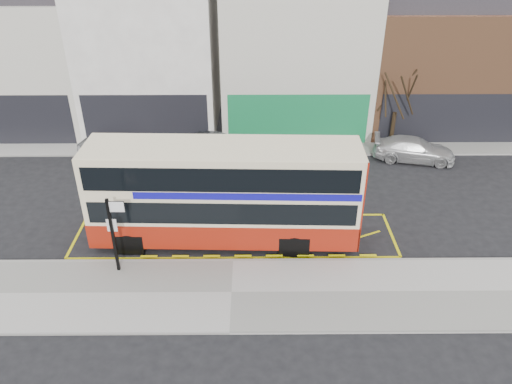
{
  "coord_description": "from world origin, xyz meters",
  "views": [
    {
      "loc": [
        0.82,
        -16.58,
        12.92
      ],
      "look_at": [
        0.96,
        2.0,
        1.98
      ],
      "focal_mm": 35.0,
      "sensor_mm": 36.0,
      "label": 1
    }
  ],
  "objects_px": {
    "car_silver": "(112,149)",
    "street_tree_right": "(400,81)",
    "double_decker_bus": "(225,193)",
    "bus_stop_post": "(114,229)",
    "car_grey": "(218,150)",
    "car_white": "(414,149)"
  },
  "relations": [
    {
      "from": "double_decker_bus",
      "to": "car_silver",
      "type": "height_order",
      "value": "double_decker_bus"
    },
    {
      "from": "bus_stop_post",
      "to": "car_white",
      "type": "relative_size",
      "value": 0.73
    },
    {
      "from": "car_silver",
      "to": "car_white",
      "type": "relative_size",
      "value": 0.86
    },
    {
      "from": "car_silver",
      "to": "street_tree_right",
      "type": "height_order",
      "value": "street_tree_right"
    },
    {
      "from": "bus_stop_post",
      "to": "car_grey",
      "type": "xyz_separation_m",
      "value": [
        3.35,
        9.76,
        -1.36
      ]
    },
    {
      "from": "double_decker_bus",
      "to": "car_white",
      "type": "distance_m",
      "value": 12.96
    },
    {
      "from": "double_decker_bus",
      "to": "bus_stop_post",
      "type": "relative_size",
      "value": 3.42
    },
    {
      "from": "street_tree_right",
      "to": "bus_stop_post",
      "type": "bearing_deg",
      "value": -139.45
    },
    {
      "from": "double_decker_bus",
      "to": "car_silver",
      "type": "bearing_deg",
      "value": 132.99
    },
    {
      "from": "car_silver",
      "to": "street_tree_right",
      "type": "relative_size",
      "value": 0.65
    },
    {
      "from": "double_decker_bus",
      "to": "street_tree_right",
      "type": "bearing_deg",
      "value": 46.46
    },
    {
      "from": "car_grey",
      "to": "car_white",
      "type": "distance_m",
      "value": 11.12
    },
    {
      "from": "car_grey",
      "to": "street_tree_right",
      "type": "bearing_deg",
      "value": -63.95
    },
    {
      "from": "double_decker_bus",
      "to": "car_silver",
      "type": "distance_m",
      "value": 10.49
    },
    {
      "from": "double_decker_bus",
      "to": "car_white",
      "type": "bearing_deg",
      "value": 38.18
    },
    {
      "from": "double_decker_bus",
      "to": "street_tree_right",
      "type": "distance_m",
      "value": 13.43
    },
    {
      "from": "bus_stop_post",
      "to": "street_tree_right",
      "type": "bearing_deg",
      "value": 41.07
    },
    {
      "from": "bus_stop_post",
      "to": "street_tree_right",
      "type": "relative_size",
      "value": 0.55
    },
    {
      "from": "double_decker_bus",
      "to": "street_tree_right",
      "type": "xyz_separation_m",
      "value": [
        9.46,
        9.38,
        1.73
      ]
    },
    {
      "from": "double_decker_bus",
      "to": "car_grey",
      "type": "relative_size",
      "value": 2.48
    },
    {
      "from": "double_decker_bus",
      "to": "bus_stop_post",
      "type": "bearing_deg",
      "value": -149.72
    },
    {
      "from": "street_tree_right",
      "to": "car_grey",
      "type": "bearing_deg",
      "value": -169.67
    }
  ]
}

